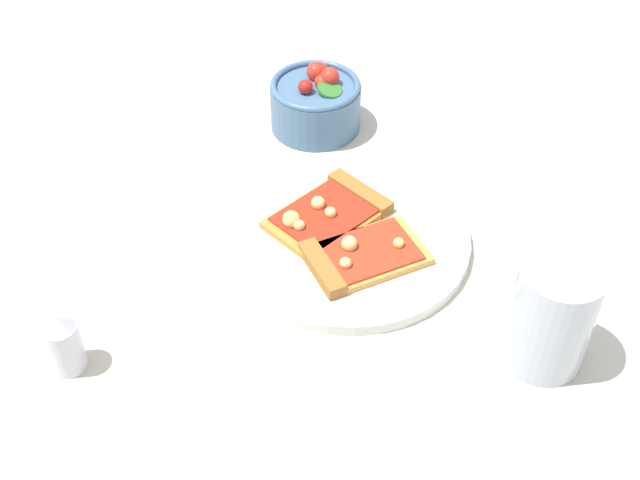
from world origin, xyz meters
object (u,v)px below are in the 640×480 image
at_px(pizza_slice_far, 358,257).
at_px(salad_bowl, 316,103).
at_px(soda_glass, 551,316).
at_px(pepper_shaker, 64,343).
at_px(pizza_slice_near, 330,212).
at_px(plate, 348,238).

height_order(pizza_slice_far, salad_bowl, salad_bowl).
relative_size(soda_glass, pepper_shaker, 1.72).
xyz_separation_m(pizza_slice_near, soda_glass, (0.20, -0.19, 0.04)).
bearing_deg(plate, pepper_shaker, -149.12).
xyz_separation_m(pizza_slice_near, pepper_shaker, (-0.26, -0.19, 0.01)).
xyz_separation_m(plate, soda_glass, (0.18, -0.16, 0.05)).
bearing_deg(salad_bowl, soda_glass, -61.33).
relative_size(plate, soda_glass, 2.28).
distance_m(pizza_slice_near, salad_bowl, 0.20).
distance_m(plate, pepper_shaker, 0.32).
relative_size(pizza_slice_far, soda_glass, 1.22).
distance_m(pizza_slice_near, pepper_shaker, 0.32).
bearing_deg(pepper_shaker, pizza_slice_far, 23.30).
height_order(soda_glass, pepper_shaker, soda_glass).
relative_size(plate, pizza_slice_near, 1.78).
relative_size(plate, salad_bowl, 2.33).
bearing_deg(salad_bowl, plate, -81.99).
bearing_deg(plate, soda_glass, -42.09).
distance_m(pizza_slice_far, soda_glass, 0.21).
bearing_deg(pizza_slice_near, soda_glass, -43.95).
bearing_deg(soda_glass, pizza_slice_far, 145.05).
bearing_deg(salad_bowl, pizza_slice_near, -86.36).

